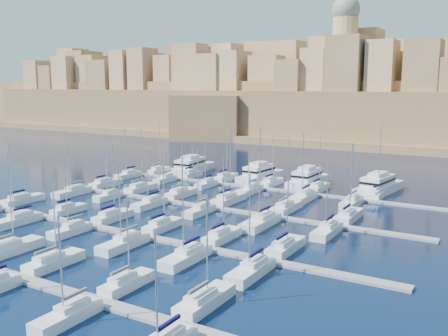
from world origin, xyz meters
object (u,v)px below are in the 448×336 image
Objects in this scene: motor_yacht_a at (191,166)px; motor_yacht_b at (260,174)px; sailboat_2 at (10,249)px; sailboat_4 at (127,283)px; motor_yacht_d at (378,186)px; motor_yacht_c at (308,179)px.

motor_yacht_a is 22.28m from motor_yacht_b.
motor_yacht_a is at bearing 177.46° from motor_yacht_b.
sailboat_2 is at bearing -95.22° from motor_yacht_b.
motor_yacht_d is at bearing 79.60° from sailboat_4.
sailboat_2 is at bearing -77.32° from motor_yacht_a.
motor_yacht_c is at bearing -178.35° from motor_yacht_d.
sailboat_2 is 72.41m from motor_yacht_a.
sailboat_4 is 72.68m from motor_yacht_b.
motor_yacht_a is at bearing 118.84° from sailboat_4.
motor_yacht_b is (6.36, 69.65, 0.97)m from sailboat_2.
sailboat_4 reaches higher than motor_yacht_b.
sailboat_4 is 0.72× the size of motor_yacht_c.
motor_yacht_b is at bearing -2.54° from motor_yacht_a.
sailboat_2 is 23.56m from sailboat_4.
sailboat_4 is at bearing -76.33° from motor_yacht_b.
sailboat_4 is at bearing -100.40° from motor_yacht_d.
motor_yacht_d is at bearing 1.12° from motor_yacht_b.
motor_yacht_b and motor_yacht_c have the same top height.
sailboat_2 is 0.89× the size of motor_yacht_c.
motor_yacht_a is at bearing 179.56° from motor_yacht_d.
motor_yacht_d is (17.13, 0.49, 0.00)m from motor_yacht_c.
sailboat_2 is at bearing -105.60° from motor_yacht_c.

